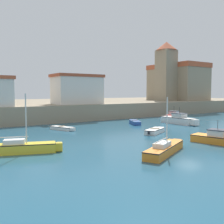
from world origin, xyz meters
name	(u,v)px	position (x,y,z in m)	size (l,w,h in m)	color
ground_plane	(189,141)	(0.00, 0.00, 0.00)	(200.00, 200.00, 0.00)	#235670
quay_seawall	(47,107)	(0.00, 40.68, 1.38)	(120.00, 40.00, 2.77)	gray
motorboat_orange_0	(217,138)	(1.10, -2.42, 0.49)	(2.67, 5.19, 2.25)	orange
motorboat_red_1	(174,116)	(14.49, 15.47, 0.56)	(5.46, 3.57, 2.39)	red
dinghy_white_2	(62,128)	(-7.59, 14.07, 0.25)	(2.24, 3.79, 0.52)	white
sailboat_orange_3	(165,148)	(-5.99, -2.61, 0.42)	(6.46, 3.88, 4.49)	orange
motorboat_white_4	(179,120)	(9.97, 10.26, 0.63)	(1.89, 6.41, 2.55)	white
dinghy_blue_5	(135,122)	(4.01, 13.63, 0.32)	(2.38, 3.78, 0.67)	#284C9E
dinghy_white_6	(155,131)	(0.57, 5.49, 0.30)	(4.28, 2.83, 0.62)	white
sailboat_yellow_7	(22,147)	(-15.35, 3.81, 0.48)	(5.87, 2.98, 4.77)	yellow
church	(176,80)	(30.94, 30.32, 7.94)	(13.46, 14.57, 14.14)	gray
harbor_shed_mid_row	(77,89)	(0.00, 25.03, 5.39)	(8.66, 5.10, 5.20)	silver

